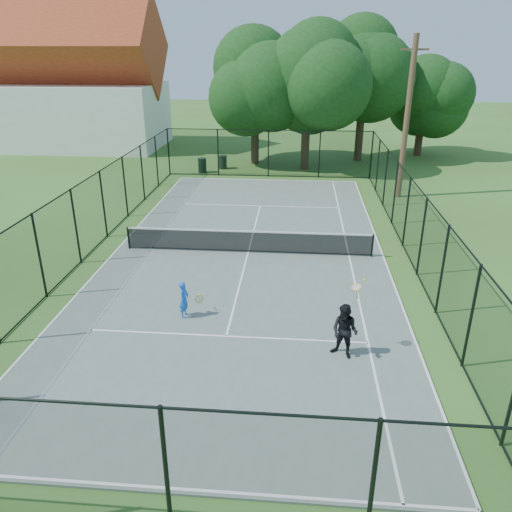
# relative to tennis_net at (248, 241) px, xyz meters

# --- Properties ---
(ground) EXTENTS (120.00, 120.00, 0.00)m
(ground) POSITION_rel_tennis_net_xyz_m (0.00, 0.00, -0.58)
(ground) COLOR #37551D
(tennis_court) EXTENTS (11.00, 24.00, 0.06)m
(tennis_court) POSITION_rel_tennis_net_xyz_m (0.00, 0.00, -0.55)
(tennis_court) COLOR #59695F
(tennis_court) RESTS_ON ground
(tennis_net) EXTENTS (10.08, 0.08, 0.95)m
(tennis_net) POSITION_rel_tennis_net_xyz_m (0.00, 0.00, 0.00)
(tennis_net) COLOR black
(tennis_net) RESTS_ON tennis_court
(fence) EXTENTS (13.10, 26.10, 3.00)m
(fence) POSITION_rel_tennis_net_xyz_m (0.00, 0.00, 0.92)
(fence) COLOR black
(fence) RESTS_ON ground
(tree_near_left) EXTENTS (6.60, 6.60, 8.60)m
(tree_near_left) POSITION_rel_tennis_net_xyz_m (-1.20, 16.74, 4.71)
(tree_near_left) COLOR #332114
(tree_near_left) RESTS_ON ground
(tree_near_mid) EXTENTS (6.52, 6.52, 8.52)m
(tree_near_mid) POSITION_rel_tennis_net_xyz_m (2.36, 15.36, 4.67)
(tree_near_mid) COLOR #332114
(tree_near_mid) RESTS_ON ground
(tree_near_right) EXTENTS (6.51, 6.51, 8.98)m
(tree_near_right) POSITION_rel_tennis_net_xyz_m (6.28, 18.43, 5.13)
(tree_near_right) COLOR #332114
(tree_near_right) RESTS_ON ground
(tree_far_right) EXTENTS (4.96, 4.96, 6.56)m
(tree_far_right) POSITION_rel_tennis_net_xyz_m (11.07, 20.69, 3.48)
(tree_far_right) COLOR #332114
(tree_far_right) RESTS_ON ground
(building) EXTENTS (15.30, 8.15, 11.87)m
(building) POSITION_rel_tennis_net_xyz_m (-17.00, 22.00, 4.35)
(building) COLOR silver
(building) RESTS_ON ground
(trash_bin_left) EXTENTS (0.58, 0.58, 0.96)m
(trash_bin_left) POSITION_rel_tennis_net_xyz_m (-4.45, 13.69, -0.09)
(trash_bin_left) COLOR black
(trash_bin_left) RESTS_ON ground
(trash_bin_right) EXTENTS (0.58, 0.58, 0.90)m
(trash_bin_right) POSITION_rel_tennis_net_xyz_m (-3.26, 14.95, -0.12)
(trash_bin_right) COLOR black
(trash_bin_right) RESTS_ON ground
(utility_pole) EXTENTS (1.40, 0.30, 8.46)m
(utility_pole) POSITION_rel_tennis_net_xyz_m (7.61, 9.00, 3.71)
(utility_pole) COLOR #4C3823
(utility_pole) RESTS_ON ground
(player_blue) EXTENTS (0.76, 0.48, 1.20)m
(player_blue) POSITION_rel_tennis_net_xyz_m (-1.46, -5.34, 0.08)
(player_blue) COLOR blue
(player_blue) RESTS_ON tennis_court
(player_black) EXTENTS (0.97, 0.96, 2.14)m
(player_black) POSITION_rel_tennis_net_xyz_m (3.34, -7.11, 0.27)
(player_black) COLOR black
(player_black) RESTS_ON tennis_court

